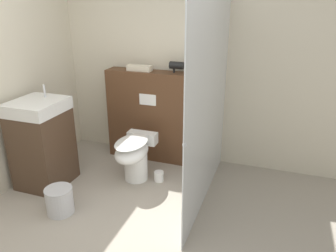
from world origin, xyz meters
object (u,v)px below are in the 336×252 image
at_px(sink_vanity, 42,143).
at_px(hair_drier, 177,66).
at_px(toilet, 134,155).
at_px(waste_bin, 60,201).

height_order(sink_vanity, hair_drier, hair_drier).
bearing_deg(sink_vanity, hair_drier, 40.04).
bearing_deg(toilet, sink_vanity, -157.64).
relative_size(toilet, waste_bin, 2.34).
bearing_deg(sink_vanity, toilet, 22.36).
xyz_separation_m(sink_vanity, waste_bin, (0.50, -0.44, -0.37)).
relative_size(sink_vanity, hair_drier, 5.66).
xyz_separation_m(toilet, sink_vanity, (-0.95, -0.39, 0.17)).
xyz_separation_m(toilet, waste_bin, (-0.44, -0.83, -0.20)).
distance_m(hair_drier, waste_bin, 2.02).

